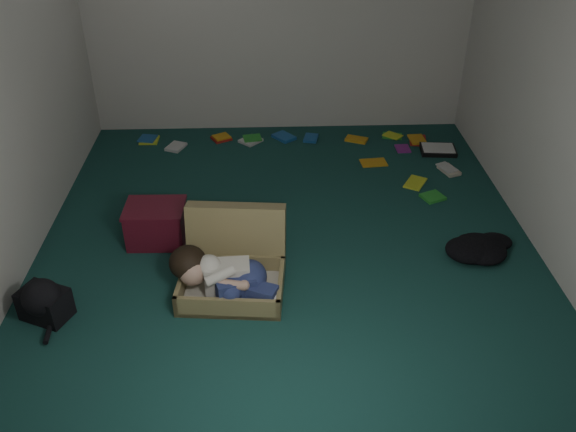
{
  "coord_description": "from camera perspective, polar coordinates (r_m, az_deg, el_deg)",
  "views": [
    {
      "loc": [
        -0.16,
        -4.07,
        2.89
      ],
      "look_at": [
        0.0,
        -0.15,
        0.35
      ],
      "focal_mm": 38.0,
      "sensor_mm": 36.0,
      "label": 1
    }
  ],
  "objects": [
    {
      "name": "paper_tray",
      "position": [
        6.57,
        13.86,
        6.04
      ],
      "size": [
        0.38,
        0.3,
        0.05
      ],
      "rotation": [
        0.0,
        0.0,
        -0.1
      ],
      "color": "black",
      "rests_on": "floor"
    },
    {
      "name": "suitcase",
      "position": [
        4.5,
        -5.1,
        -4.52
      ],
      "size": [
        0.8,
        0.79,
        0.55
      ],
      "rotation": [
        0.0,
        0.0,
        -0.09
      ],
      "color": "olive",
      "rests_on": "floor"
    },
    {
      "name": "backpack",
      "position": [
        4.54,
        -21.82,
        -7.56
      ],
      "size": [
        0.5,
        0.46,
        0.24
      ],
      "primitive_type": null,
      "rotation": [
        0.0,
        0.0,
        -0.42
      ],
      "color": "black",
      "rests_on": "floor"
    },
    {
      "name": "clothing_pile",
      "position": [
        5.06,
        17.73,
        -2.74
      ],
      "size": [
        0.49,
        0.42,
        0.14
      ],
      "primitive_type": null,
      "rotation": [
        0.0,
        0.0,
        -0.11
      ],
      "color": "black",
      "rests_on": "floor"
    },
    {
      "name": "floor",
      "position": [
        5.0,
        -0.07,
        -2.44
      ],
      "size": [
        4.5,
        4.5,
        0.0
      ],
      "primitive_type": "plane",
      "color": "#16403A",
      "rests_on": "ground"
    },
    {
      "name": "person",
      "position": [
        4.34,
        -6.12,
        -5.53
      ],
      "size": [
        0.79,
        0.44,
        0.34
      ],
      "rotation": [
        0.0,
        0.0,
        -0.09
      ],
      "color": "silver",
      "rests_on": "suitcase"
    },
    {
      "name": "maroon_bin",
      "position": [
        5.04,
        -12.21,
        -0.7
      ],
      "size": [
        0.48,
        0.38,
        0.33
      ],
      "rotation": [
        0.0,
        0.0,
        -0.02
      ],
      "color": "#55111F",
      "rests_on": "floor"
    },
    {
      "name": "book_scatter",
      "position": [
        6.41,
        3.77,
        6.15
      ],
      "size": [
        3.26,
        1.58,
        0.02
      ],
      "color": "#D2E528",
      "rests_on": "floor"
    },
    {
      "name": "wall_back",
      "position": [
        6.52,
        -0.88,
        18.79
      ],
      "size": [
        4.5,
        0.0,
        4.5
      ],
      "primitive_type": "plane",
      "rotation": [
        1.57,
        0.0,
        0.0
      ],
      "color": "silver",
      "rests_on": "ground"
    },
    {
      "name": "wall_front",
      "position": [
        2.42,
        1.99,
        -8.12
      ],
      "size": [
        4.5,
        0.0,
        4.5
      ],
      "primitive_type": "plane",
      "rotation": [
        -1.57,
        0.0,
        0.0
      ],
      "color": "silver",
      "rests_on": "ground"
    },
    {
      "name": "wall_right",
      "position": [
        4.87,
        24.6,
        10.91
      ],
      "size": [
        0.0,
        4.5,
        4.5
      ],
      "primitive_type": "plane",
      "rotation": [
        1.57,
        0.0,
        -1.57
      ],
      "color": "silver",
      "rests_on": "ground"
    }
  ]
}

